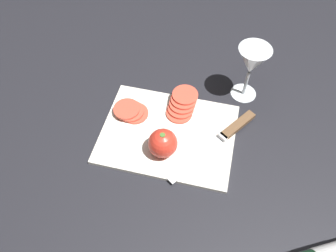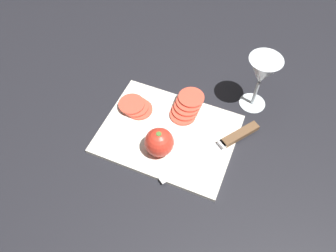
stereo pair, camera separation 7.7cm
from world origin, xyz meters
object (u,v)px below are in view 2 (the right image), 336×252
(whole_tomato, at_px, (159,142))
(knife, at_px, (230,140))
(tomato_slice_stack_near, at_px, (187,106))
(wine_glass, at_px, (262,73))
(tomato_slice_stack_far, at_px, (135,108))

(whole_tomato, relative_size, knife, 0.29)
(tomato_slice_stack_near, bearing_deg, wine_glass, -148.15)
(wine_glass, distance_m, whole_tomato, 0.31)
(wine_glass, height_order, tomato_slice_stack_far, wine_glass)
(whole_tomato, bearing_deg, knife, -149.37)
(tomato_slice_stack_near, bearing_deg, whole_tomato, 83.27)
(knife, bearing_deg, wine_glass, -152.96)
(wine_glass, distance_m, knife, 0.19)
(wine_glass, relative_size, tomato_slice_stack_near, 1.42)
(wine_glass, bearing_deg, tomato_slice_stack_far, 28.06)
(tomato_slice_stack_near, bearing_deg, knife, 157.77)
(tomato_slice_stack_near, bearing_deg, tomato_slice_stack_far, 23.04)
(knife, height_order, tomato_slice_stack_near, tomato_slice_stack_near)
(wine_glass, xyz_separation_m, knife, (0.02, 0.16, -0.10))
(wine_glass, height_order, knife, wine_glass)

